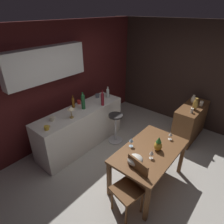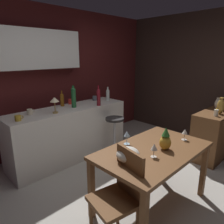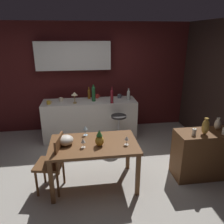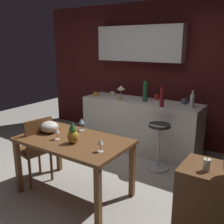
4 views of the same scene
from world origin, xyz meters
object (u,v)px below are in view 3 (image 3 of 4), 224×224
at_px(cup_mustard, 49,102).
at_px(wine_bottle_clear, 128,94).
at_px(cup_slate, 119,96).
at_px(wine_glass_left, 85,128).
at_px(wine_glass_center, 83,141).
at_px(pineapple_centerpiece, 99,139).
at_px(wine_bottle_amber, 89,93).
at_px(dining_table, 94,148).
at_px(sideboard_cabinet, 207,154).
at_px(wine_bottle_green, 94,93).
at_px(bar_stool, 119,130).
at_px(cup_cream, 61,99).
at_px(pillar_candle_short, 194,132).
at_px(counter_lamp, 74,95).
at_px(wine_glass_right, 127,139).
at_px(fruit_bowl, 66,140).
at_px(vase_brass, 205,127).
at_px(cup_red, 97,96).
at_px(wine_bottle_ruby, 112,96).
at_px(vase_ceramic_ivory, 218,124).
at_px(chair_near_window, 53,161).

bearing_deg(cup_mustard, wine_bottle_clear, 3.11).
bearing_deg(cup_slate, cup_mustard, -170.11).
distance_m(wine_glass_left, wine_glass_center, 0.41).
height_order(pineapple_centerpiece, wine_bottle_amber, wine_bottle_amber).
xyz_separation_m(dining_table, wine_bottle_amber, (0.02, 1.92, 0.37)).
height_order(sideboard_cabinet, wine_bottle_green, wine_bottle_green).
relative_size(bar_stool, wine_glass_left, 4.31).
bearing_deg(sideboard_cabinet, dining_table, 179.24).
distance_m(dining_table, pineapple_centerpiece, 0.24).
xyz_separation_m(cup_cream, pillar_candle_short, (2.19, -1.89, -0.07)).
relative_size(pineapple_centerpiece, wine_bottle_green, 0.70).
relative_size(cup_cream, counter_lamp, 0.47).
xyz_separation_m(bar_stool, wine_glass_right, (-0.11, -1.33, 0.46)).
distance_m(dining_table, fruit_bowl, 0.45).
xyz_separation_m(wine_bottle_amber, vase_brass, (1.73, -2.02, -0.07)).
xyz_separation_m(fruit_bowl, wine_bottle_clear, (1.32, 1.68, 0.21)).
distance_m(fruit_bowl, cup_red, 2.04).
bearing_deg(vase_brass, wine_bottle_ruby, 128.11).
bearing_deg(cup_red, dining_table, -96.10).
bearing_deg(vase_ceramic_ivory, cup_slate, 126.08).
bearing_deg(cup_mustard, cup_cream, 37.54).
bearing_deg(wine_bottle_green, wine_bottle_amber, 113.23).
bearing_deg(cup_red, vase_ceramic_ivory, -45.80).
xyz_separation_m(cup_mustard, vase_ceramic_ivory, (2.92, -1.55, -0.02)).
relative_size(pineapple_centerpiece, wine_bottle_ruby, 0.73).
xyz_separation_m(wine_glass_center, vase_ceramic_ivory, (2.22, 0.16, 0.07)).
distance_m(pineapple_centerpiece, cup_mustard, 1.95).
distance_m(chair_near_window, wine_glass_right, 1.16).
relative_size(sideboard_cabinet, vase_ceramic_ivory, 5.36).
height_order(fruit_bowl, wine_bottle_green, wine_bottle_green).
relative_size(bar_stool, wine_bottle_clear, 2.68).
relative_size(sideboard_cabinet, wine_glass_center, 7.39).
bearing_deg(fruit_bowl, wine_bottle_green, 72.57).
relative_size(chair_near_window, wine_bottle_clear, 3.49).
xyz_separation_m(dining_table, fruit_bowl, (-0.42, 0.02, 0.16)).
distance_m(wine_glass_right, pineapple_centerpiece, 0.41).
bearing_deg(wine_glass_right, cup_red, 97.76).
relative_size(pineapple_centerpiece, wine_bottle_clear, 0.98).
xyz_separation_m(wine_glass_left, wine_bottle_green, (0.23, 1.40, 0.22)).
relative_size(sideboard_cabinet, fruit_bowl, 4.72).
xyz_separation_m(bar_stool, counter_lamp, (-0.90, 0.39, 0.72)).
distance_m(counter_lamp, pillar_candle_short, 2.54).
distance_m(bar_stool, wine_bottle_green, 0.99).
bearing_deg(dining_table, wine_bottle_ruby, 71.72).
bearing_deg(wine_bottle_amber, wine_glass_left, -94.68).
bearing_deg(wine_bottle_clear, dining_table, -118.02).
bearing_deg(wine_bottle_amber, cup_red, 11.12).
height_order(wine_bottle_clear, cup_cream, wine_bottle_clear).
relative_size(fruit_bowl, wine_bottle_green, 0.63).
bearing_deg(bar_stool, wine_glass_left, -128.12).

